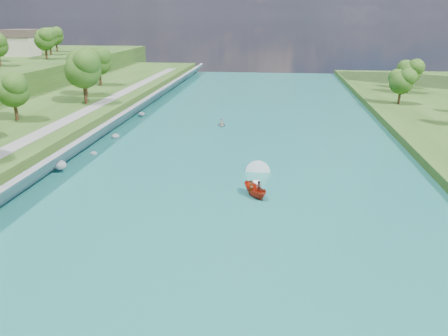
# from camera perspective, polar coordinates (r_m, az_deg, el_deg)

# --- Properties ---
(ground) EXTENTS (260.00, 260.00, 0.00)m
(ground) POSITION_cam_1_polar(r_m,az_deg,el_deg) (43.14, -1.13, -10.77)
(ground) COLOR #2D5119
(ground) RESTS_ON ground
(river_water) EXTENTS (55.00, 240.00, 0.10)m
(river_water) POSITION_cam_1_polar(r_m,az_deg,el_deg) (61.13, 1.45, -1.36)
(river_water) COLOR #1A665B
(river_water) RESTS_ON ground
(ridge_west) EXTENTS (60.00, 120.00, 9.00)m
(ridge_west) POSITION_cam_1_polar(r_m,az_deg,el_deg) (159.40, -27.17, 11.07)
(ridge_west) COLOR #2D5119
(ridge_west) RESTS_ON ground
(riprap_bank) EXTENTS (4.22, 236.00, 4.05)m
(riprap_bank) POSITION_cam_1_polar(r_m,az_deg,el_deg) (67.46, -20.99, 0.89)
(riprap_bank) COLOR slate
(riprap_bank) RESTS_ON ground
(riverside_path) EXTENTS (3.00, 200.00, 0.10)m
(riverside_path) POSITION_cam_1_polar(r_m,az_deg,el_deg) (70.69, -25.78, 2.54)
(riverside_path) COLOR gray
(riverside_path) RESTS_ON berm_west
(trees_ridge) EXTENTS (19.01, 54.29, 10.66)m
(trees_ridge) POSITION_cam_1_polar(r_m,az_deg,el_deg) (153.36, -23.85, 14.94)
(trees_ridge) COLOR #194612
(trees_ridge) RESTS_ON ridge_west
(motorboat) EXTENTS (3.75, 19.00, 2.22)m
(motorboat) POSITION_cam_1_polar(r_m,az_deg,el_deg) (56.27, 4.10, -2.45)
(motorboat) COLOR #AC230D
(motorboat) RESTS_ON river_water
(raft) EXTENTS (2.48, 3.18, 1.47)m
(raft) POSITION_cam_1_polar(r_m,az_deg,el_deg) (90.41, -0.31, 5.76)
(raft) COLOR #979A9F
(raft) RESTS_ON river_water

